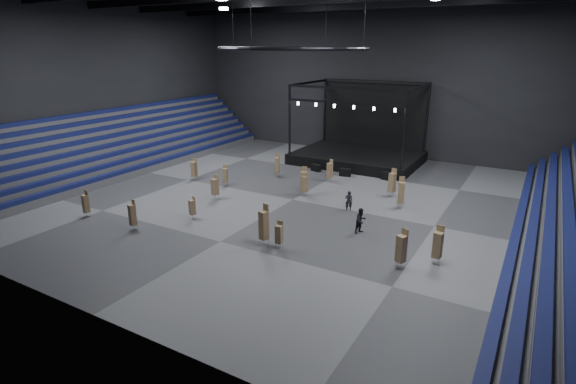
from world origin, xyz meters
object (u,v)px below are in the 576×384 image
Objects in this scene: flight_case_mid at (345,172)px; chair_stack_11 at (279,234)px; chair_stack_12 at (132,214)px; chair_stack_9 at (401,248)px; chair_stack_3 at (305,184)px; chair_stack_13 at (401,192)px; chair_stack_10 at (192,207)px; chair_stack_14 at (194,169)px; chair_stack_1 at (225,175)px; chair_stack_15 at (215,186)px; crew_member at (361,221)px; flight_case_left at (316,168)px; chair_stack_7 at (264,225)px; chair_stack_8 at (86,203)px; chair_stack_2 at (304,180)px; man_center at (349,201)px; chair_stack_0 at (330,170)px; chair_stack_6 at (277,165)px; flight_case_right at (388,176)px; stage at (360,149)px; chair_stack_4 at (438,244)px; chair_stack_5 at (392,182)px.

chair_stack_11 is (3.12, -18.75, 0.64)m from flight_case_mid.
chair_stack_9 is at bearing 25.35° from chair_stack_12.
chair_stack_13 is at bearing 26.52° from chair_stack_3.
chair_stack_10 is 0.80× the size of chair_stack_14.
chair_stack_1 is 0.94× the size of chair_stack_15.
chair_stack_9 is 5.75m from crew_member.
chair_stack_13 reaches higher than flight_case_left.
chair_stack_7 reaches higher than chair_stack_3.
chair_stack_15 is (1.73, -3.71, 0.10)m from chair_stack_1.
chair_stack_3 is 15.10m from chair_stack_9.
chair_stack_1 reaches higher than flight_case_left.
chair_stack_2 is at bearing 55.47° from chair_stack_8.
flight_case_left is 0.37× the size of chair_stack_7.
flight_case_mid is 10.46m from man_center.
chair_stack_0 reaches higher than chair_stack_11.
flight_case_mid is 0.40× the size of chair_stack_7.
chair_stack_0 is 5.09m from chair_stack_2.
chair_stack_0 is at bearing 59.62° from crew_member.
chair_stack_6 is at bearing 77.98° from crew_member.
chair_stack_6 is at bearing 40.89° from chair_stack_1.
chair_stack_7 is 7.37m from crew_member.
chair_stack_10 is (-5.14, -14.87, -0.21)m from chair_stack_0.
chair_stack_15 reaches higher than chair_stack_11.
flight_case_left is at bearing 154.37° from chair_stack_9.
chair_stack_11 is 11.51m from chair_stack_12.
flight_case_right is 19.66m from chair_stack_11.
stage is 5.28× the size of chair_stack_2.
man_center is at bearing 151.62° from chair_stack_4.
flight_case_mid reaches higher than flight_case_left.
chair_stack_8 is 0.81× the size of chair_stack_13.
flight_case_mid is 14.73m from chair_stack_15.
chair_stack_12 is (-11.18, -2.71, 0.17)m from chair_stack_11.
chair_stack_1 is at bearing 169.78° from chair_stack_2.
flight_case_mid is at bearing 22.31° from chair_stack_1.
chair_stack_13 is at bearing -30.99° from flight_case_left.
flight_case_left is 0.48× the size of chair_stack_0.
chair_stack_13 is at bearing -31.93° from chair_stack_6.
chair_stack_10 is (-12.09, -13.37, -0.37)m from chair_stack_5.
chair_stack_7 is (2.98, -25.59, 0.06)m from stage.
stage is 5.76× the size of chair_stack_6.
flight_case_left is 0.42× the size of chair_stack_2.
flight_case_mid is 0.52× the size of chair_stack_0.
chair_stack_10 is 0.95× the size of crew_member.
stage is 13.17m from chair_stack_5.
flight_case_left is 0.65× the size of man_center.
chair_stack_9 reaches higher than chair_stack_0.
chair_stack_4 is 1.05× the size of chair_stack_6.
chair_stack_14 reaches higher than chair_stack_15.
flight_case_mid is at bearing 119.13° from chair_stack_13.
chair_stack_6 is 9.27m from chair_stack_15.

